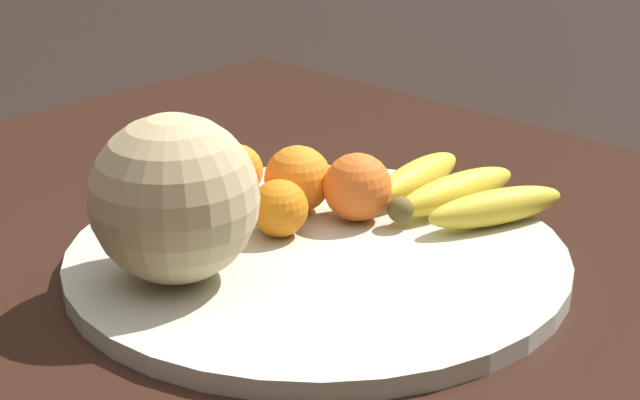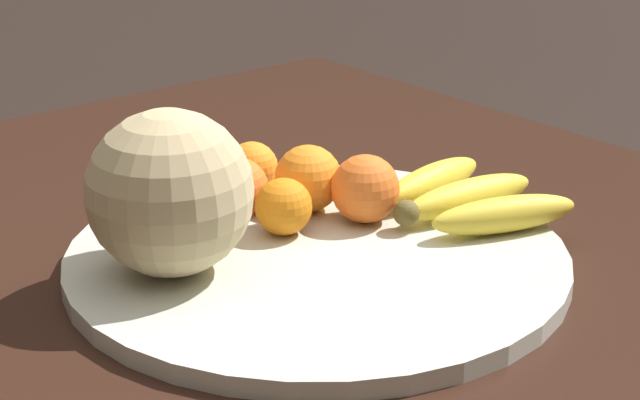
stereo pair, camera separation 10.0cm
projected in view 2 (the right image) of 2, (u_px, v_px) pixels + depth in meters
kitchen_table at (325, 358)px, 1.05m from camera, size 1.29×1.05×0.73m
fruit_bowl at (320, 256)px, 1.02m from camera, size 0.48×0.48×0.02m
melon at (170, 193)px, 0.94m from camera, size 0.15×0.15×0.15m
banana_bunch at (466, 197)px, 1.09m from camera, size 0.18×0.18×0.04m
orange_front_left at (238, 188)px, 1.08m from camera, size 0.06×0.06×0.06m
orange_front_right at (177, 183)px, 1.10m from camera, size 0.06×0.06×0.06m
orange_mid_center at (365, 189)px, 1.07m from camera, size 0.07×0.07×0.07m
orange_back_left at (284, 206)px, 1.04m from camera, size 0.06×0.06×0.06m
orange_back_right at (308, 178)px, 1.09m from camera, size 0.07×0.07×0.07m
orange_top_small at (252, 168)px, 1.14m from camera, size 0.06×0.06×0.06m
produce_tag at (259, 222)px, 1.07m from camera, size 0.07×0.07×0.00m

